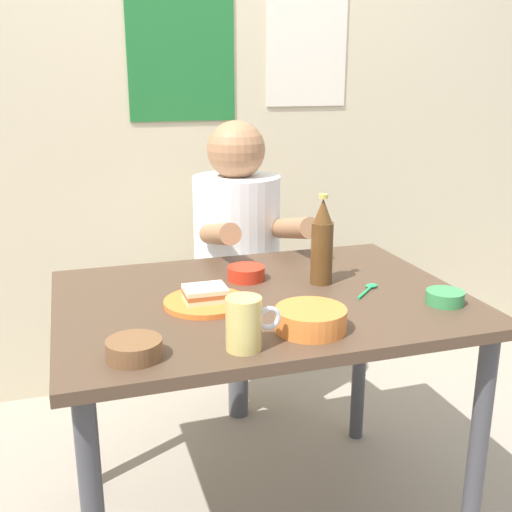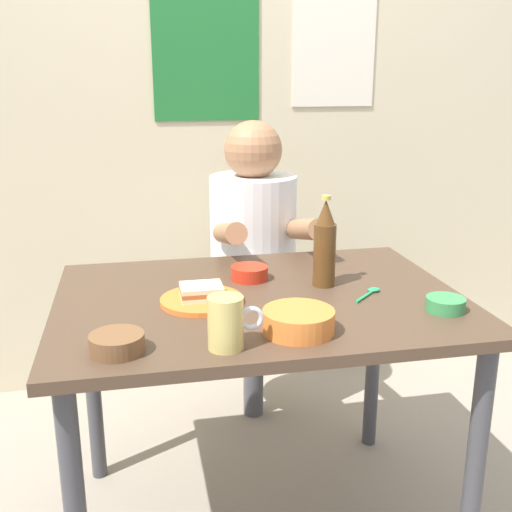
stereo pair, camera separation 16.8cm
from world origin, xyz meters
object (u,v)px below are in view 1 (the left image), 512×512
object	(u,v)px
sandwich	(205,293)
beer_mug	(245,323)
stool	(238,334)
person_seated	(238,232)
dining_table	(261,327)
beer_bottle	(322,244)
dip_bowl_green	(445,297)
plate_orange	(206,302)

from	to	relation	value
sandwich	beer_mug	bearing A→B (deg)	-85.55
stool	person_seated	bearing A→B (deg)	-90.00
dining_table	sandwich	distance (m)	0.21
stool	sandwich	xyz separation A→B (m)	(-0.27, -0.65, 0.42)
stool	beer_bottle	distance (m)	0.78
dip_bowl_green	beer_bottle	bearing A→B (deg)	134.02
plate_orange	sandwich	size ratio (longest dim) A/B	2.00
beer_mug	dip_bowl_green	xyz separation A→B (m)	(0.58, 0.11, -0.04)
beer_bottle	dining_table	bearing A→B (deg)	-165.07
stool	beer_bottle	world-z (taller)	beer_bottle
dining_table	dip_bowl_green	size ratio (longest dim) A/B	11.00
dining_table	stool	xyz separation A→B (m)	(0.11, 0.63, -0.30)
beer_mug	beer_bottle	distance (m)	0.50
person_seated	beer_bottle	world-z (taller)	person_seated
sandwich	beer_mug	distance (m)	0.29
dining_table	stool	world-z (taller)	dining_table
dip_bowl_green	beer_mug	bearing A→B (deg)	-169.27
stool	plate_orange	bearing A→B (deg)	-112.43
person_seated	beer_bottle	bearing A→B (deg)	-80.77
dining_table	person_seated	bearing A→B (deg)	80.18
dip_bowl_green	plate_orange	bearing A→B (deg)	163.42
stool	dip_bowl_green	size ratio (longest dim) A/B	4.50
dining_table	person_seated	world-z (taller)	person_seated
plate_orange	sandwich	bearing A→B (deg)	-90.00
dining_table	dip_bowl_green	world-z (taller)	dip_bowl_green
plate_orange	dip_bowl_green	bearing A→B (deg)	-16.58
dining_table	sandwich	world-z (taller)	sandwich
sandwich	beer_bottle	distance (m)	0.38
dining_table	beer_mug	size ratio (longest dim) A/B	8.73
person_seated	beer_mug	distance (m)	0.96
plate_orange	dip_bowl_green	xyz separation A→B (m)	(0.61, -0.18, 0.01)
beer_bottle	dip_bowl_green	bearing A→B (deg)	-45.98
person_seated	dip_bowl_green	size ratio (longest dim) A/B	7.20
dining_table	person_seated	xyz separation A→B (m)	(0.11, 0.62, 0.12)
person_seated	plate_orange	xyz separation A→B (m)	(-0.27, -0.64, -0.02)
person_seated	beer_bottle	xyz separation A→B (m)	(0.09, -0.57, 0.09)
beer_mug	dip_bowl_green	distance (m)	0.60
beer_bottle	dip_bowl_green	size ratio (longest dim) A/B	2.62
stool	person_seated	distance (m)	0.42
person_seated	beer_bottle	size ratio (longest dim) A/B	2.75
beer_bottle	dip_bowl_green	distance (m)	0.37
plate_orange	dip_bowl_green	distance (m)	0.63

